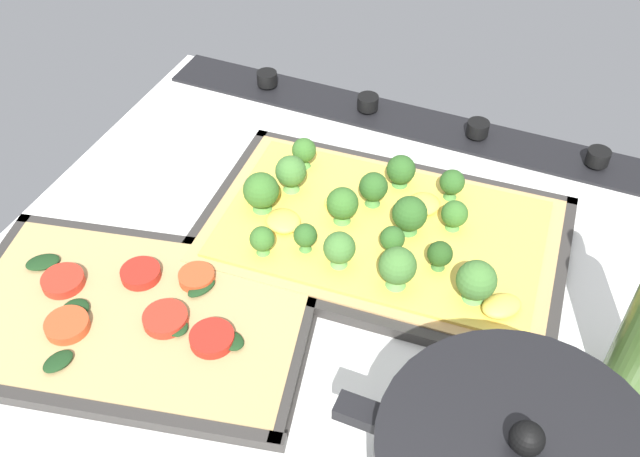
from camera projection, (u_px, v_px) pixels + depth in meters
ground_plane at (324, 313)px, 74.68cm from camera, size 74.04×72.48×3.00cm
stove_control_panel at (421, 122)px, 94.85cm from camera, size 71.08×7.00×2.60cm
baking_tray_front at (381, 237)px, 79.91cm from camera, size 40.97×27.59×1.30cm
broccoli_pizza at (376, 226)px, 78.43cm from camera, size 38.43×25.05×6.10cm
baking_tray_back at (135, 319)px, 71.69cm from camera, size 39.05×29.28×1.30cm
veggie_pizza_back at (134, 313)px, 71.25cm from camera, size 36.20×26.43×1.90cm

